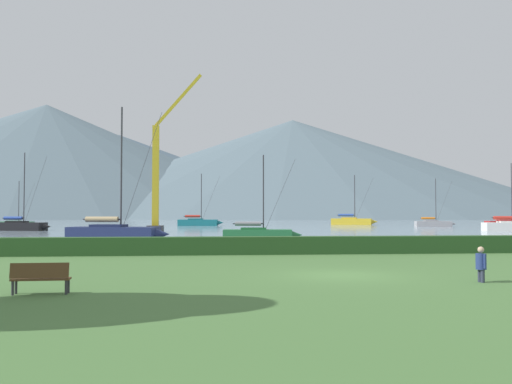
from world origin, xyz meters
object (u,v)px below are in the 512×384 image
at_px(sailboat_slip_9, 20,226).
at_px(sailboat_slip_0, 259,234).
at_px(sailboat_slip_3, 352,221).
at_px(sailboat_slip_8, 16,224).
at_px(dock_crane, 158,182).
at_px(sailboat_slip_4, 199,222).
at_px(sailboat_slip_7, 115,232).
at_px(person_seated_viewer, 481,263).
at_px(sailboat_slip_5, 434,223).
at_px(park_bench_near_path, 40,277).
at_px(sailboat_slip_6, 509,224).

bearing_deg(sailboat_slip_9, sailboat_slip_0, -30.05).
distance_m(sailboat_slip_3, sailboat_slip_8, 61.24).
relative_size(sailboat_slip_9, dock_crane, 0.53).
distance_m(sailboat_slip_3, sailboat_slip_4, 30.40).
xyz_separation_m(sailboat_slip_3, sailboat_slip_7, (-36.61, -57.70, -0.00)).
height_order(sailboat_slip_0, person_seated_viewer, sailboat_slip_0).
bearing_deg(dock_crane, sailboat_slip_5, 25.54).
xyz_separation_m(sailboat_slip_5, sailboat_slip_8, (-70.44, 5.44, -0.03)).
distance_m(sailboat_slip_8, sailboat_slip_9, 20.75).
height_order(sailboat_slip_3, sailboat_slip_8, sailboat_slip_3).
bearing_deg(sailboat_slip_8, sailboat_slip_5, 1.70).
xyz_separation_m(sailboat_slip_4, park_bench_near_path, (-3.91, -83.75, -0.15)).
xyz_separation_m(sailboat_slip_5, sailboat_slip_6, (9.08, -7.67, 0.09)).
distance_m(park_bench_near_path, dock_crane, 52.48).
relative_size(sailboat_slip_0, sailboat_slip_8, 0.97).
bearing_deg(sailboat_slip_5, sailboat_slip_8, -175.99).
distance_m(sailboat_slip_3, sailboat_slip_9, 61.05).
distance_m(sailboat_slip_4, sailboat_slip_7, 53.01).
xyz_separation_m(sailboat_slip_9, park_bench_near_path, (19.63, -59.44, -0.13)).
relative_size(sailboat_slip_0, sailboat_slip_4, 0.79).
distance_m(sailboat_slip_6, person_seated_viewer, 74.99).
bearing_deg(dock_crane, sailboat_slip_6, 14.29).
xyz_separation_m(sailboat_slip_5, sailboat_slip_7, (-46.61, -42.40, 0.17)).
bearing_deg(person_seated_viewer, sailboat_slip_3, 74.40).
relative_size(sailboat_slip_4, dock_crane, 0.48).
relative_size(sailboat_slip_7, sailboat_slip_8, 1.49).
distance_m(sailboat_slip_0, sailboat_slip_5, 54.65).
bearing_deg(sailboat_slip_6, sailboat_slip_5, 145.94).
bearing_deg(sailboat_slip_0, sailboat_slip_5, 58.00).
bearing_deg(sailboat_slip_4, sailboat_slip_6, -14.20).
height_order(sailboat_slip_0, sailboat_slip_9, sailboat_slip_9).
bearing_deg(sailboat_slip_6, sailboat_slip_3, 135.85).
bearing_deg(sailboat_slip_5, person_seated_viewer, -103.73).
bearing_deg(sailboat_slip_3, person_seated_viewer, -81.94).
height_order(sailboat_slip_6, person_seated_viewer, sailboat_slip_6).
height_order(sailboat_slip_0, park_bench_near_path, sailboat_slip_0).
bearing_deg(sailboat_slip_7, sailboat_slip_0, 12.40).
relative_size(sailboat_slip_6, person_seated_viewer, 8.19).
bearing_deg(sailboat_slip_6, dock_crane, -159.57).
xyz_separation_m(sailboat_slip_9, dock_crane, (18.74, -7.27, 5.50)).
bearing_deg(sailboat_slip_4, dock_crane, -92.81).
xyz_separation_m(sailboat_slip_3, park_bench_near_path, (-33.87, -88.85, -0.20)).
height_order(sailboat_slip_3, sailboat_slip_4, sailboat_slip_3).
bearing_deg(sailboat_slip_6, sailboat_slip_0, -134.98).
bearing_deg(sailboat_slip_5, dock_crane, -146.04).
bearing_deg(park_bench_near_path, sailboat_slip_4, 85.42).
xyz_separation_m(sailboat_slip_3, sailboat_slip_4, (-29.96, -5.11, -0.06)).
bearing_deg(dock_crane, sailboat_slip_7, -95.04).
bearing_deg(sailboat_slip_7, sailboat_slip_3, 70.92).
xyz_separation_m(sailboat_slip_0, sailboat_slip_8, (-36.21, 48.03, -0.03)).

